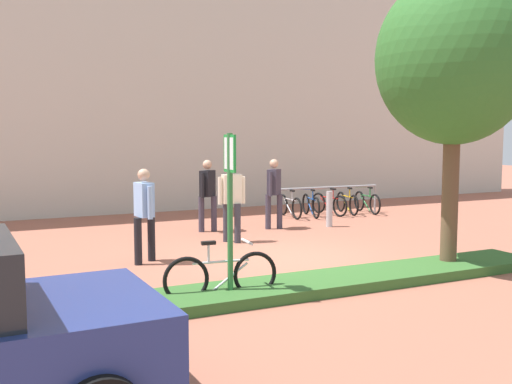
% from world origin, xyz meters
% --- Properties ---
extents(ground_plane, '(60.00, 60.00, 0.00)m').
position_xyz_m(ground_plane, '(0.00, 0.00, 0.00)').
color(ground_plane, '#9E5B47').
extents(building_facade, '(28.00, 1.20, 10.00)m').
position_xyz_m(building_facade, '(0.00, 8.08, 5.00)').
color(building_facade, beige).
rests_on(building_facade, ground).
extents(planter_strip, '(7.00, 1.10, 0.16)m').
position_xyz_m(planter_strip, '(0.07, -2.20, 0.08)').
color(planter_strip, '#336028').
rests_on(planter_strip, ground).
extents(tree_sidewalk, '(2.63, 2.63, 5.06)m').
position_xyz_m(tree_sidewalk, '(2.06, -2.07, 3.58)').
color(tree_sidewalk, brown).
rests_on(tree_sidewalk, ground).
extents(parking_sign_post, '(0.08, 0.36, 2.36)m').
position_xyz_m(parking_sign_post, '(-2.11, -2.20, 1.55)').
color(parking_sign_post, '#2D7238').
rests_on(parking_sign_post, ground).
extents(bike_at_sign, '(1.68, 0.42, 0.86)m').
position_xyz_m(bike_at_sign, '(-2.21, -2.10, 0.35)').
color(bike_at_sign, black).
rests_on(bike_at_sign, ground).
extents(bike_rack_cluster, '(3.21, 1.71, 0.83)m').
position_xyz_m(bike_rack_cluster, '(3.99, 4.68, 0.35)').
color(bike_rack_cluster, '#99999E').
rests_on(bike_rack_cluster, ground).
extents(bollard_steel, '(0.16, 0.16, 0.90)m').
position_xyz_m(bollard_steel, '(2.80, 2.84, 0.45)').
color(bollard_steel, '#ADADB2').
rests_on(bollard_steel, ground).
extents(person_suited_navy, '(0.47, 0.45, 1.72)m').
position_xyz_m(person_suited_navy, '(-0.22, 3.50, 0.98)').
color(person_suited_navy, '#383342').
rests_on(person_suited_navy, ground).
extents(person_suited_dark, '(0.46, 0.45, 1.72)m').
position_xyz_m(person_suited_dark, '(1.40, 3.18, 0.98)').
color(person_suited_dark, '#383342').
rests_on(person_suited_dark, ground).
extents(person_shirt_blue, '(0.45, 0.61, 1.72)m').
position_xyz_m(person_shirt_blue, '(-2.52, 0.76, 0.98)').
color(person_shirt_blue, black).
rests_on(person_shirt_blue, ground).
extents(person_shirt_white, '(0.61, 0.39, 1.72)m').
position_xyz_m(person_shirt_white, '(-0.27, 1.95, 0.98)').
color(person_shirt_white, '#2D2D38').
rests_on(person_shirt_white, ground).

